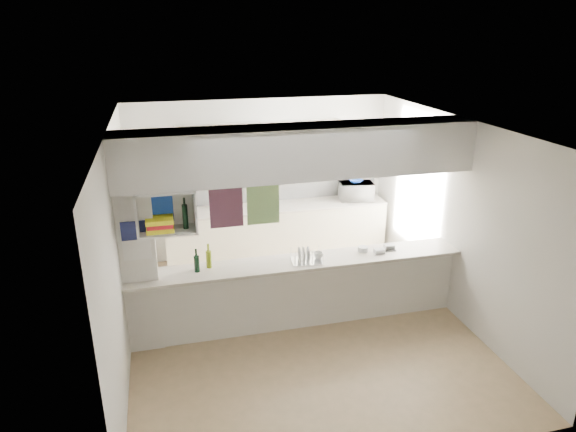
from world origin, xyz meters
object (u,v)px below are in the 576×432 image
object	(u,v)px
microwave	(356,191)
wine_bottles	(203,261)
bowl	(355,181)
dish_rack	(307,255)

from	to	relation	value
microwave	wine_bottles	world-z (taller)	wine_bottles
microwave	wine_bottles	size ratio (longest dim) A/B	1.79
microwave	bowl	bearing A→B (deg)	2.30
dish_rack	wine_bottles	xyz separation A→B (m)	(-1.26, 0.09, 0.03)
microwave	dish_rack	distance (m)	2.57
microwave	dish_rack	bearing A→B (deg)	64.85
microwave	wine_bottles	xyz separation A→B (m)	(-2.73, -2.02, -0.04)
bowl	dish_rack	distance (m)	2.57
bowl	wine_bottles	world-z (taller)	bowl
dish_rack	wine_bottles	world-z (taller)	wine_bottles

